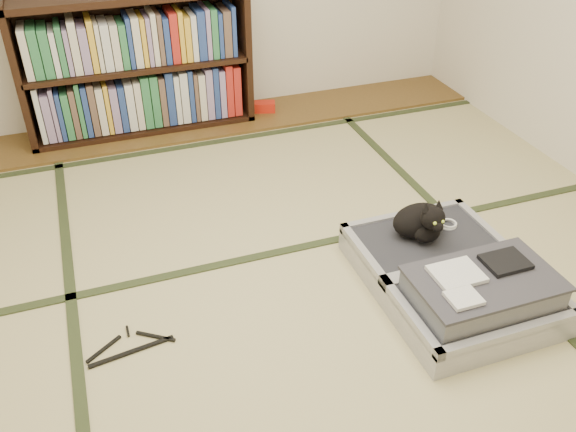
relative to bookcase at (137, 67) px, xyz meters
name	(u,v)px	position (x,y,z in m)	size (l,w,h in m)	color
floor	(303,304)	(0.40, -2.07, -0.45)	(4.50, 4.50, 0.00)	#CBB687
wood_strip	(204,123)	(0.40, -0.07, -0.44)	(4.00, 0.50, 0.02)	brown
red_item	(265,107)	(0.87, -0.04, -0.40)	(0.15, 0.09, 0.07)	red
tatami_borders	(270,242)	(0.40, -1.57, -0.45)	(4.00, 4.50, 0.01)	#2D381E
bookcase	(137,67)	(0.00, 0.00, 0.00)	(1.50, 0.34, 0.96)	black
suitcase	(455,278)	(1.07, -2.24, -0.35)	(0.70, 0.94, 0.28)	#AEADB2
cat	(422,221)	(1.05, -1.95, -0.22)	(0.31, 0.31, 0.25)	black
cable_coil	(448,224)	(1.23, -1.91, -0.31)	(0.10, 0.10, 0.02)	white
hanger	(131,347)	(-0.38, -2.08, -0.44)	(0.37, 0.19, 0.01)	black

